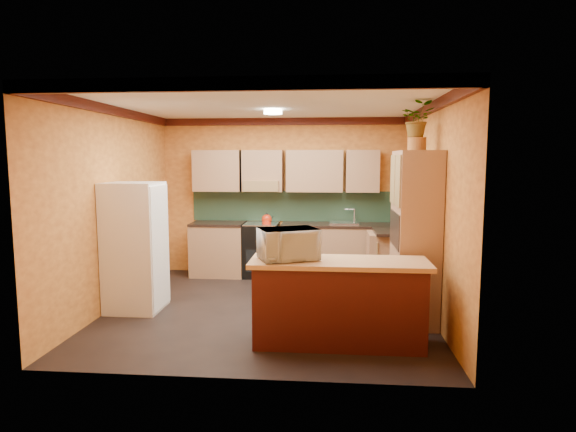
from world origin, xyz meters
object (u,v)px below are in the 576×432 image
Objects in this scene: base_cabinets_back at (298,251)px; microwave at (288,244)px; pantry at (415,237)px; breakfast_bar at (339,305)px; fridge at (135,247)px; stove at (262,250)px.

base_cabinets_back is 3.06m from microwave.
microwave is (-1.48, -0.87, 0.05)m from pantry.
breakfast_bar is at bearing -137.07° from pantry.
microwave reaches higher than base_cabinets_back.
fridge reaches higher than base_cabinets_back.
fridge is 0.81× the size of pantry.
stove is at bearing 80.10° from microwave.
stove is 3.14m from microwave.
base_cabinets_back is at bearing 68.38° from microwave.
fridge reaches higher than stove.
fridge is 2.36m from microwave.
stove reaches higher than breakfast_bar.
pantry reaches higher than breakfast_bar.
stove is 0.51× the size of breakfast_bar.
breakfast_bar is (2.67, -1.00, -0.41)m from fridge.
microwave reaches higher than stove.
microwave reaches higher than breakfast_bar.
breakfast_bar is 2.98× the size of microwave.
stove is 3.11m from pantry.
pantry is 3.48× the size of microwave.
microwave is at bearing -88.23° from base_cabinets_back.
pantry is 1.17× the size of breakfast_bar.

